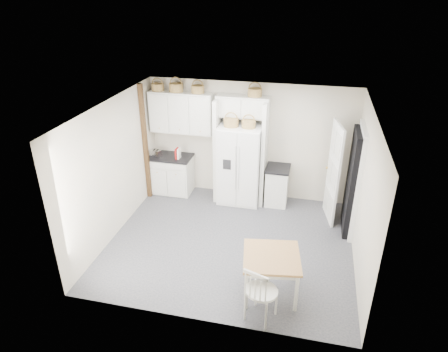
# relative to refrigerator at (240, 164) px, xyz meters

# --- Properties ---
(floor) EXTENTS (4.50, 4.50, 0.00)m
(floor) POSITION_rel_refrigerator_xyz_m (0.15, -1.66, -0.88)
(floor) COLOR #2A2B33
(floor) RESTS_ON ground
(ceiling) EXTENTS (4.50, 4.50, 0.00)m
(ceiling) POSITION_rel_refrigerator_xyz_m (0.15, -1.66, 1.72)
(ceiling) COLOR white
(ceiling) RESTS_ON wall_back
(wall_back) EXTENTS (4.50, 0.00, 4.50)m
(wall_back) POSITION_rel_refrigerator_xyz_m (0.15, 0.34, 0.42)
(wall_back) COLOR #B4B1A4
(wall_back) RESTS_ON floor
(wall_left) EXTENTS (0.00, 4.00, 4.00)m
(wall_left) POSITION_rel_refrigerator_xyz_m (-2.10, -1.66, 0.42)
(wall_left) COLOR #B4B1A4
(wall_left) RESTS_ON floor
(wall_right) EXTENTS (0.00, 4.00, 4.00)m
(wall_right) POSITION_rel_refrigerator_xyz_m (2.40, -1.66, 0.42)
(wall_right) COLOR #B4B1A4
(wall_right) RESTS_ON floor
(refrigerator) EXTENTS (0.91, 0.73, 1.76)m
(refrigerator) POSITION_rel_refrigerator_xyz_m (0.00, 0.00, 0.00)
(refrigerator) COLOR white
(refrigerator) RESTS_ON floor
(base_cab_left) EXTENTS (0.93, 0.58, 0.86)m
(base_cab_left) POSITION_rel_refrigerator_xyz_m (-1.62, 0.04, -0.45)
(base_cab_left) COLOR silver
(base_cab_left) RESTS_ON floor
(base_cab_right) EXTENTS (0.47, 0.56, 0.83)m
(base_cab_right) POSITION_rel_refrigerator_xyz_m (0.82, 0.04, -0.47)
(base_cab_right) COLOR silver
(base_cab_right) RESTS_ON floor
(dining_table) EXTENTS (0.98, 0.98, 0.71)m
(dining_table) POSITION_rel_refrigerator_xyz_m (1.04, -2.84, -0.53)
(dining_table) COLOR brown
(dining_table) RESTS_ON floor
(windsor_chair) EXTENTS (0.60, 0.58, 0.99)m
(windsor_chair) POSITION_rel_refrigerator_xyz_m (0.98, -3.39, -0.39)
(windsor_chair) COLOR silver
(windsor_chair) RESTS_ON floor
(counter_left) EXTENTS (0.96, 0.62, 0.04)m
(counter_left) POSITION_rel_refrigerator_xyz_m (-1.62, 0.04, -0.01)
(counter_left) COLOR black
(counter_left) RESTS_ON base_cab_left
(counter_right) EXTENTS (0.51, 0.60, 0.04)m
(counter_right) POSITION_rel_refrigerator_xyz_m (0.82, 0.04, -0.04)
(counter_right) COLOR black
(counter_right) RESTS_ON base_cab_right
(toaster) EXTENTS (0.28, 0.21, 0.17)m
(toaster) POSITION_rel_refrigerator_xyz_m (-1.92, -0.06, 0.10)
(toaster) COLOR silver
(toaster) RESTS_ON counter_left
(cookbook_red) EXTENTS (0.04, 0.16, 0.24)m
(cookbook_red) POSITION_rel_refrigerator_xyz_m (-1.44, -0.04, 0.13)
(cookbook_red) COLOR #AE110F
(cookbook_red) RESTS_ON counter_left
(cookbook_cream) EXTENTS (0.04, 0.16, 0.24)m
(cookbook_cream) POSITION_rel_refrigerator_xyz_m (-1.39, -0.04, 0.13)
(cookbook_cream) COLOR white
(cookbook_cream) RESTS_ON counter_left
(basket_upper_a) EXTENTS (0.27, 0.27, 0.15)m
(basket_upper_a) POSITION_rel_refrigerator_xyz_m (-1.86, 0.17, 1.54)
(basket_upper_a) COLOR olive
(basket_upper_a) RESTS_ON upper_cabinet
(basket_upper_b) EXTENTS (0.30, 0.30, 0.18)m
(basket_upper_b) POSITION_rel_refrigerator_xyz_m (-1.45, 0.17, 1.56)
(basket_upper_b) COLOR olive
(basket_upper_b) RESTS_ON upper_cabinet
(basket_upper_c) EXTENTS (0.27, 0.27, 0.16)m
(basket_upper_c) POSITION_rel_refrigerator_xyz_m (-0.97, 0.17, 1.55)
(basket_upper_c) COLOR olive
(basket_upper_c) RESTS_ON upper_cabinet
(basket_bridge_b) EXTENTS (0.29, 0.29, 0.16)m
(basket_bridge_b) POSITION_rel_refrigerator_xyz_m (0.24, 0.17, 1.55)
(basket_bridge_b) COLOR olive
(basket_bridge_b) RESTS_ON bridge_cabinet
(basket_fridge_a) EXTENTS (0.31, 0.31, 0.16)m
(basket_fridge_a) POSITION_rel_refrigerator_xyz_m (-0.19, -0.10, 0.96)
(basket_fridge_a) COLOR olive
(basket_fridge_a) RESTS_ON refrigerator
(basket_fridge_b) EXTENTS (0.29, 0.29, 0.15)m
(basket_fridge_b) POSITION_rel_refrigerator_xyz_m (0.18, -0.10, 0.96)
(basket_fridge_b) COLOR olive
(basket_fridge_b) RESTS_ON refrigerator
(upper_cabinet) EXTENTS (1.40, 0.34, 0.90)m
(upper_cabinet) POSITION_rel_refrigerator_xyz_m (-1.35, 0.17, 1.02)
(upper_cabinet) COLOR silver
(upper_cabinet) RESTS_ON wall_back
(bridge_cabinet) EXTENTS (1.12, 0.34, 0.45)m
(bridge_cabinet) POSITION_rel_refrigerator_xyz_m (0.00, 0.17, 1.24)
(bridge_cabinet) COLOR silver
(bridge_cabinet) RESTS_ON wall_back
(fridge_panel_left) EXTENTS (0.08, 0.60, 2.30)m
(fridge_panel_left) POSITION_rel_refrigerator_xyz_m (-0.51, 0.04, 0.27)
(fridge_panel_left) COLOR silver
(fridge_panel_left) RESTS_ON floor
(fridge_panel_right) EXTENTS (0.08, 0.60, 2.30)m
(fridge_panel_right) POSITION_rel_refrigerator_xyz_m (0.51, 0.04, 0.27)
(fridge_panel_right) COLOR silver
(fridge_panel_right) RESTS_ON floor
(trim_post) EXTENTS (0.09, 0.09, 2.60)m
(trim_post) POSITION_rel_refrigerator_xyz_m (-2.05, -0.31, 0.42)
(trim_post) COLOR black
(trim_post) RESTS_ON floor
(doorway_void) EXTENTS (0.18, 0.85, 2.05)m
(doorway_void) POSITION_rel_refrigerator_xyz_m (2.31, -0.66, 0.14)
(doorway_void) COLOR black
(doorway_void) RESTS_ON floor
(door_slab) EXTENTS (0.21, 0.79, 2.05)m
(door_slab) POSITION_rel_refrigerator_xyz_m (1.95, -0.32, 0.14)
(door_slab) COLOR white
(door_slab) RESTS_ON floor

